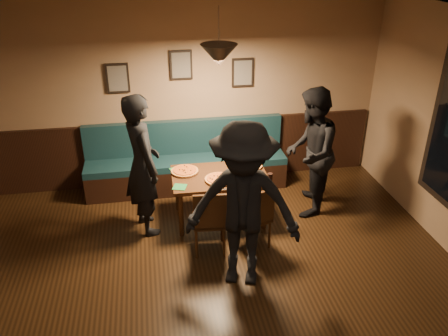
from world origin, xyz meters
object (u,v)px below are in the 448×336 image
object	(u,v)px
diner_left	(142,165)
tabasco_bottle	(256,170)
diner_front	(243,207)
soda_glass	(270,178)
chair_near_right	(252,216)
diner_right	(310,153)
booth_bench	(186,158)
chair_near_left	(209,219)
dining_table	(220,197)

from	to	relation	value
diner_left	tabasco_bottle	distance (m)	1.48
diner_front	soda_glass	world-z (taller)	diner_front
chair_near_right	tabasco_bottle	world-z (taller)	chair_near_right
diner_right	soda_glass	size ratio (longest dim) A/B	12.60
booth_bench	tabasco_bottle	world-z (taller)	booth_bench
booth_bench	chair_near_left	xyz separation A→B (m)	(0.12, -1.61, -0.06)
booth_bench	chair_near_right	world-z (taller)	booth_bench
diner_front	tabasco_bottle	size ratio (longest dim) A/B	16.53
booth_bench	dining_table	size ratio (longest dim) A/B	2.40
chair_near_right	diner_front	size ratio (longest dim) A/B	0.45
diner_right	chair_near_left	bearing A→B (deg)	-40.29
diner_right	dining_table	bearing A→B (deg)	-64.34
chair_near_right	tabasco_bottle	xyz separation A→B (m)	(0.19, 0.62, 0.30)
chair_near_left	diner_front	world-z (taller)	diner_front
booth_bench	chair_near_right	bearing A→B (deg)	-68.33
diner_front	soda_glass	bearing A→B (deg)	76.92
booth_bench	tabasco_bottle	size ratio (longest dim) A/B	26.13
booth_bench	diner_left	size ratio (longest dim) A/B	1.62
chair_near_left	diner_left	world-z (taller)	diner_left
dining_table	chair_near_left	bearing A→B (deg)	-108.49
chair_near_left	diner_right	xyz separation A→B (m)	(1.47, 0.68, 0.45)
diner_right	tabasco_bottle	size ratio (longest dim) A/B	15.51
diner_left	diner_front	xyz separation A→B (m)	(1.03, -1.21, 0.02)
diner_right	chair_near_right	bearing A→B (deg)	-28.98
diner_front	tabasco_bottle	bearing A→B (deg)	87.66
booth_bench	dining_table	bearing A→B (deg)	-69.49
booth_bench	tabasco_bottle	xyz separation A→B (m)	(0.83, -1.00, 0.23)
soda_glass	diner_right	bearing A→B (deg)	28.41
diner_right	diner_left	bearing A→B (deg)	-63.21
dining_table	tabasco_bottle	world-z (taller)	tabasco_bottle
booth_bench	chair_near_right	distance (m)	1.74
dining_table	soda_glass	bearing A→B (deg)	-28.37
dining_table	booth_bench	bearing A→B (deg)	111.43
booth_bench	chair_near_right	xyz separation A→B (m)	(0.64, -1.62, -0.08)
diner_left	soda_glass	xyz separation A→B (m)	(1.58, -0.27, -0.19)
booth_bench	diner_right	size ratio (longest dim) A/B	1.68
soda_glass	chair_near_right	bearing A→B (deg)	-131.30
dining_table	diner_front	xyz separation A→B (m)	(0.04, -1.27, 0.61)
diner_right	booth_bench	bearing A→B (deg)	-95.28
diner_left	dining_table	bearing A→B (deg)	-104.63
soda_glass	booth_bench	bearing A→B (deg)	126.57
chair_near_left	tabasco_bottle	world-z (taller)	chair_near_left
diner_right	soda_glass	world-z (taller)	diner_right
dining_table	chair_near_right	world-z (taller)	chair_near_right
booth_bench	chair_near_left	bearing A→B (deg)	-85.81
chair_near_left	diner_front	bearing A→B (deg)	-60.62
diner_right	soda_glass	distance (m)	0.75
diner_left	diner_front	distance (m)	1.59
dining_table	chair_near_left	xyz separation A→B (m)	(-0.23, -0.67, 0.10)
chair_near_left	dining_table	bearing A→B (deg)	75.37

